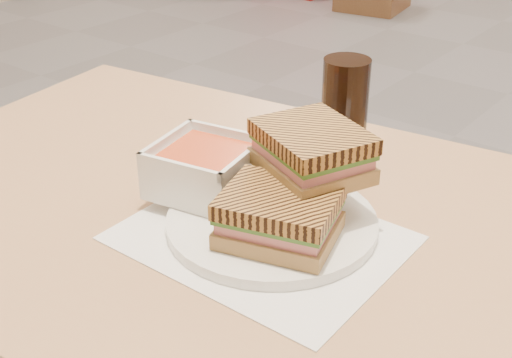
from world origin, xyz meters
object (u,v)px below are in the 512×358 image
Objects in this scene: plate at (272,222)px; cola_glass at (344,107)px; main_table at (272,291)px; soup_bowl at (205,170)px; panini_lower at (279,216)px.

plate is 1.78× the size of cola_glass.
main_table is 8.60× the size of cola_glass.
main_table is 8.84× the size of soup_bowl.
plate is at bearing 137.67° from panini_lower.
cola_glass is at bearing 74.47° from soup_bowl.
cola_glass is (-0.04, 0.22, 0.19)m from main_table.
soup_bowl reaches higher than main_table.
cola_glass is at bearing 100.87° from plate.
cola_glass is (0.07, 0.24, 0.03)m from soup_bowl.
cola_glass reaches higher than panini_lower.
main_table is at bearing 122.20° from plate.
soup_bowl is at bearing -171.33° from main_table.
soup_bowl is at bearing 167.40° from panini_lower.
cola_glass is at bearing 106.58° from panini_lower.
plate is 1.69× the size of panini_lower.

